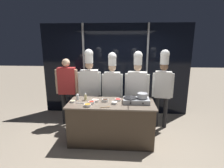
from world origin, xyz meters
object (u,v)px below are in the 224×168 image
object	(u,v)px
chef_sous	(112,84)
prep_bowl_shrimp	(95,100)
chef_line	(137,85)
chef_pastry	(163,83)
chef_head	(90,82)
portable_stove	(136,100)
prep_bowl_chili_flakes	(91,102)
stock_pot	(142,95)
prep_bowl_soy_glaze	(105,100)
prep_bowl_onion	(114,103)
prep_bowl_carrots	(87,105)
prep_bowl_ginger	(73,101)
serving_spoon_solid	(107,107)
squeeze_bottle_oil	(85,97)
prep_bowl_bell_pepper	(118,100)
person_guest	(67,85)
frying_pan	(130,97)
squeeze_bottle_clear	(78,97)
serving_spoon_slotted	(82,103)

from	to	relation	value
chef_sous	prep_bowl_shrimp	bearing A→B (deg)	64.93
chef_line	chef_pastry	bearing A→B (deg)	-169.81
chef_head	chef_pastry	size ratio (longest dim) A/B	1.00
portable_stove	prep_bowl_chili_flakes	size ratio (longest dim) A/B	4.23
stock_pot	prep_bowl_soy_glaze	distance (m)	0.81
prep_bowl_onion	prep_bowl_shrimp	bearing A→B (deg)	163.40
prep_bowl_carrots	prep_bowl_soy_glaze	world-z (taller)	same
prep_bowl_shrimp	stock_pot	bearing A→B (deg)	-1.16
chef_head	chef_line	bearing A→B (deg)	170.37
prep_bowl_ginger	serving_spoon_solid	size ratio (longest dim) A/B	0.55
chef_sous	prep_bowl_chili_flakes	bearing A→B (deg)	65.38
squeeze_bottle_oil	prep_bowl_bell_pepper	size ratio (longest dim) A/B	1.29
prep_bowl_carrots	chef_head	bearing A→B (deg)	98.30
prep_bowl_bell_pepper	chef_pastry	xyz separation A→B (m)	(1.10, 0.61, 0.26)
prep_bowl_shrimp	person_guest	world-z (taller)	person_guest
squeeze_bottle_oil	chef_line	distance (m)	1.34
prep_bowl_bell_pepper	chef_line	distance (m)	0.78
stock_pot	prep_bowl_chili_flakes	size ratio (longest dim) A/B	1.82
chef_head	chef_pastry	xyz separation A→B (m)	(1.85, -0.03, 0.03)
prep_bowl_chili_flakes	chef_line	world-z (taller)	chef_line
frying_pan	chef_pastry	distance (m)	1.11
squeeze_bottle_oil	prep_bowl_carrots	world-z (taller)	squeeze_bottle_oil
squeeze_bottle_clear	chef_line	size ratio (longest dim) A/B	0.08
stock_pot	serving_spoon_slotted	xyz separation A→B (m)	(-1.27, -0.12, -0.16)
chef_head	chef_sous	xyz separation A→B (m)	(0.58, 0.02, -0.03)
prep_bowl_bell_pepper	serving_spoon_solid	size ratio (longest dim) A/B	0.66
prep_bowl_carrots	serving_spoon_solid	xyz separation A→B (m)	(0.40, -0.02, -0.02)
prep_bowl_carrots	prep_bowl_chili_flakes	bearing A→B (deg)	70.33
squeeze_bottle_oil	chef_sous	size ratio (longest dim) A/B	0.09
stock_pot	prep_bowl_chili_flakes	xyz separation A→B (m)	(-1.07, -0.14, -0.13)
prep_bowl_soy_glaze	chef_pastry	distance (m)	1.56
prep_bowl_bell_pepper	chef_sous	world-z (taller)	chef_sous
person_guest	portable_stove	bearing A→B (deg)	152.25
stock_pot	prep_bowl_ginger	distance (m)	1.50
prep_bowl_carrots	chef_sous	world-z (taller)	chef_sous
frying_pan	chef_pastry	xyz separation A→B (m)	(0.83, 0.73, 0.16)
prep_bowl_chili_flakes	prep_bowl_shrimp	bearing A→B (deg)	69.55
prep_bowl_onion	chef_line	xyz separation A→B (m)	(0.52, 0.81, 0.19)
squeeze_bottle_clear	prep_bowl_bell_pepper	world-z (taller)	squeeze_bottle_clear
serving_spoon_solid	chef_pastry	size ratio (longest dim) A/B	0.11
prep_bowl_ginger	chef_pastry	distance (m)	2.22
squeeze_bottle_oil	squeeze_bottle_clear	xyz separation A→B (m)	(-0.18, 0.02, -0.01)
squeeze_bottle_oil	serving_spoon_solid	size ratio (longest dim) A/B	0.85
frying_pan	prep_bowl_bell_pepper	bearing A→B (deg)	155.99
portable_stove	prep_bowl_onion	xyz separation A→B (m)	(-0.46, -0.11, -0.02)
squeeze_bottle_clear	prep_bowl_soy_glaze	size ratio (longest dim) A/B	1.07
prep_bowl_carrots	chef_pastry	bearing A→B (deg)	30.82
chef_line	serving_spoon_slotted	bearing A→B (deg)	43.34
prep_bowl_carrots	serving_spoon_slotted	distance (m)	0.22
person_guest	chef_line	xyz separation A→B (m)	(1.81, -0.05, 0.05)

